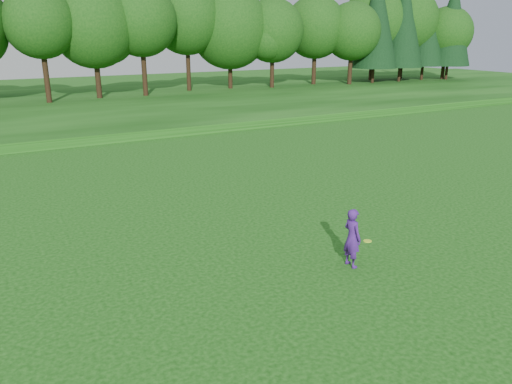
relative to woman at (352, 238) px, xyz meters
name	(u,v)px	position (x,y,z in m)	size (l,w,h in m)	color
ground	(268,262)	(-2.04, 1.34, -0.89)	(140.00, 140.00, 0.00)	#103D0B
berm	(74,108)	(-2.04, 35.34, -0.59)	(130.00, 30.00, 0.60)	#103D0B
walking_path	(112,140)	(-2.04, 21.34, -0.87)	(130.00, 1.60, 0.04)	gray
treeline	(56,14)	(-2.04, 39.34, 7.21)	(104.00, 7.00, 15.00)	#0F3D0E
woman	(352,238)	(0.00, 0.00, 0.00)	(0.47, 0.95, 1.77)	#461B7C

